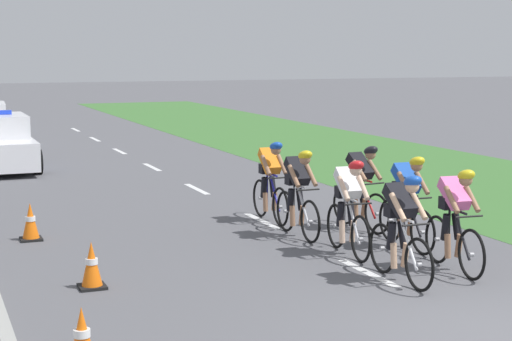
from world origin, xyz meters
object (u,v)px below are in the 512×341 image
object	(u,v)px
cyclist_lead	(401,226)
traffic_cone_near	(92,266)
cyclist_fourth	(407,200)
cyclist_third	(349,206)
cyclist_sixth	(361,186)
traffic_cone_far	(82,339)
traffic_cone_mid	(30,222)
cyclist_fifth	(298,192)
cyclist_seventh	(271,180)
cyclist_second	(455,218)

from	to	relation	value
cyclist_lead	traffic_cone_near	bearing A→B (deg)	162.20
cyclist_fourth	traffic_cone_near	bearing A→B (deg)	-175.34
cyclist_third	cyclist_fourth	xyz separation A→B (m)	(1.09, 0.07, 0.00)
cyclist_third	cyclist_fourth	bearing A→B (deg)	3.46
cyclist_sixth	traffic_cone_far	world-z (taller)	cyclist_sixth
traffic_cone_mid	cyclist_fourth	bearing A→B (deg)	-27.27
cyclist_fifth	cyclist_sixth	size ratio (longest dim) A/B	1.00
cyclist_seventh	cyclist_sixth	bearing A→B (deg)	-45.06
cyclist_second	traffic_cone_near	xyz separation A→B (m)	(-5.02, 1.08, -0.48)
cyclist_fifth	traffic_cone_near	distance (m)	4.31
cyclist_third	traffic_cone_near	size ratio (longest dim) A/B	2.69
cyclist_second	cyclist_seventh	world-z (taller)	same
cyclist_lead	cyclist_fourth	size ratio (longest dim) A/B	1.00
cyclist_lead	cyclist_fifth	distance (m)	3.10
cyclist_second	traffic_cone_mid	bearing A→B (deg)	141.14
cyclist_third	traffic_cone_far	bearing A→B (deg)	-145.67
cyclist_sixth	cyclist_seventh	size ratio (longest dim) A/B	1.00
cyclist_fifth	traffic_cone_mid	world-z (taller)	cyclist_fifth
cyclist_third	cyclist_seventh	xyz separation A→B (m)	(-0.11, 2.86, 0.00)
cyclist_third	traffic_cone_near	bearing A→B (deg)	-175.02
cyclist_second	cyclist_seventh	xyz separation A→B (m)	(-1.06, 4.30, 0.00)
cyclist_third	traffic_cone_far	distance (m)	5.72
cyclist_seventh	cyclist_fifth	bearing A→B (deg)	-93.32
cyclist_sixth	traffic_cone_mid	size ratio (longest dim) A/B	2.69
cyclist_fifth	cyclist_seventh	size ratio (longest dim) A/B	1.00
cyclist_fifth	traffic_cone_far	xyz separation A→B (m)	(-4.52, -4.68, -0.48)
traffic_cone_mid	traffic_cone_far	size ratio (longest dim) A/B	1.00
traffic_cone_mid	traffic_cone_far	bearing A→B (deg)	-92.34
cyclist_second	cyclist_third	world-z (taller)	same
traffic_cone_near	traffic_cone_far	bearing A→B (deg)	-102.74
cyclist_second	cyclist_seventh	bearing A→B (deg)	103.88
cyclist_third	cyclist_fifth	distance (m)	1.47
cyclist_lead	traffic_cone_near	distance (m)	4.23
traffic_cone_near	traffic_cone_far	distance (m)	2.94
cyclist_second	cyclist_fourth	bearing A→B (deg)	84.81
cyclist_lead	traffic_cone_mid	bearing A→B (deg)	133.92
cyclist_fifth	cyclist_lead	bearing A→B (deg)	-87.67
cyclist_lead	traffic_cone_mid	world-z (taller)	cyclist_lead
cyclist_fourth	traffic_cone_mid	bearing A→B (deg)	152.73
cyclist_second	traffic_cone_mid	xyz separation A→B (m)	(-5.42, 4.36, -0.48)
cyclist_second	traffic_cone_far	xyz separation A→B (m)	(-5.67, -1.78, -0.48)
cyclist_fifth	traffic_cone_mid	bearing A→B (deg)	161.06
cyclist_sixth	traffic_cone_near	distance (m)	5.57
cyclist_third	traffic_cone_near	xyz separation A→B (m)	(-4.06, -0.35, -0.48)
traffic_cone_mid	cyclist_seventh	bearing A→B (deg)	-0.82
cyclist_fifth	traffic_cone_near	size ratio (longest dim) A/B	2.69
cyclist_fourth	traffic_cone_far	world-z (taller)	cyclist_fourth
cyclist_fifth	cyclist_fourth	bearing A→B (deg)	-47.46
traffic_cone_near	cyclist_third	bearing A→B (deg)	4.98
cyclist_second	traffic_cone_near	size ratio (longest dim) A/B	2.69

